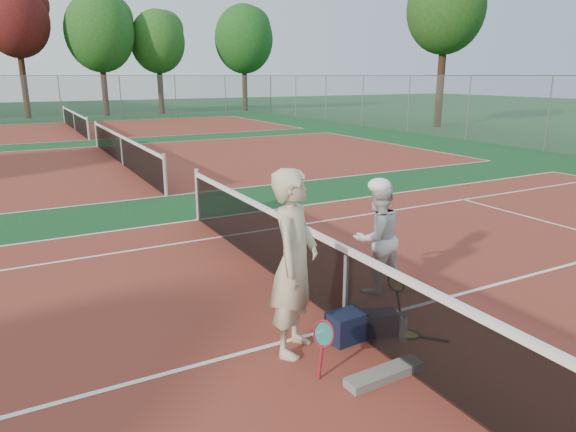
{
  "coord_description": "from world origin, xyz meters",
  "views": [
    {
      "loc": [
        -3.35,
        -4.71,
        2.97
      ],
      "look_at": [
        0.0,
        1.47,
        1.05
      ],
      "focal_mm": 32.0,
      "sensor_mm": 36.0,
      "label": 1
    }
  ],
  "objects": [
    {
      "name": "court_main",
      "position": [
        0.0,
        0.0,
        0.0
      ],
      "size": [
        23.77,
        10.97,
        0.01
      ],
      "primitive_type": "cube",
      "color": "maroon",
      "rests_on": "ground"
    },
    {
      "name": "tree_right_1",
      "position": [
        19.49,
        18.53,
        6.67
      ],
      "size": [
        4.44,
        4.44,
        9.26
      ],
      "color": "#382314",
      "rests_on": "ground"
    },
    {
      "name": "tree_back_maroon",
      "position": [
        -1.94,
        37.66,
        6.68
      ],
      "size": [
        4.43,
        4.43,
        9.27
      ],
      "color": "#382314",
      "rests_on": "ground"
    },
    {
      "name": "court_far_a",
      "position": [
        0.0,
        13.5,
        0.0
      ],
      "size": [
        23.77,
        10.97,
        0.01
      ],
      "primitive_type": "cube",
      "color": "maroon",
      "rests_on": "ground"
    },
    {
      "name": "sports_bag_purple",
      "position": [
        0.26,
        -0.38,
        0.14
      ],
      "size": [
        0.42,
        0.35,
        0.29
      ],
      "primitive_type": "cube",
      "rotation": [
        0.0,
        0.0,
        -0.34
      ],
      "color": "black",
      "rests_on": "ground"
    },
    {
      "name": "tree_back_5",
      "position": [
        15.31,
        37.71,
        5.99
      ],
      "size": [
        4.97,
        4.97,
        8.87
      ],
      "color": "#382314",
      "rests_on": "ground"
    },
    {
      "name": "player_a",
      "position": [
        -0.82,
        -0.2,
        1.03
      ],
      "size": [
        0.88,
        0.88,
        2.06
      ],
      "primitive_type": "imported",
      "rotation": [
        0.0,
        0.0,
        0.77
      ],
      "color": "#C3B897",
      "rests_on": "ground"
    },
    {
      "name": "ground",
      "position": [
        0.0,
        0.0,
        0.0
      ],
      "size": [
        130.0,
        130.0,
        0.0
      ],
      "primitive_type": "plane",
      "color": "#103D1B",
      "rests_on": "ground"
    },
    {
      "name": "net_cover_canvas",
      "position": [
        -0.29,
        -1.14,
        0.05
      ],
      "size": [
        0.91,
        0.25,
        0.1
      ],
      "primitive_type": "cube",
      "rotation": [
        0.0,
        0.0,
        0.04
      ],
      "color": "#64605A",
      "rests_on": "ground"
    },
    {
      "name": "net_main",
      "position": [
        0.0,
        0.0,
        0.51
      ],
      "size": [
        0.1,
        10.98,
        1.02
      ],
      "primitive_type": null,
      "color": "black",
      "rests_on": "ground"
    },
    {
      "name": "sports_bag_navy",
      "position": [
        -0.18,
        -0.3,
        0.17
      ],
      "size": [
        0.46,
        0.33,
        0.34
      ],
      "primitive_type": "cube",
      "rotation": [
        0.0,
        0.0,
        0.07
      ],
      "color": "black",
      "rests_on": "ground"
    },
    {
      "name": "racket_red",
      "position": [
        -0.81,
        -0.78,
        0.3
      ],
      "size": [
        0.27,
        0.31,
        0.59
      ],
      "primitive_type": null,
      "rotation": [
        0.0,
        0.0,
        0.53
      ],
      "color": "maroon",
      "rests_on": "ground"
    },
    {
      "name": "racket_spare",
      "position": [
        0.51,
        -0.56,
        0.01
      ],
      "size": [
        0.59,
        0.63,
        0.03
      ],
      "primitive_type": null,
      "rotation": [
        0.0,
        0.0,
        2.28
      ],
      "color": "black",
      "rests_on": "ground"
    },
    {
      "name": "racket_black_held",
      "position": [
        0.71,
        -0.07,
        0.29
      ],
      "size": [
        0.31,
        0.34,
        0.58
      ],
      "primitive_type": null,
      "rotation": [
        0.0,
        0.0,
        3.52
      ],
      "color": "black",
      "rests_on": "ground"
    },
    {
      "name": "net_far_b",
      "position": [
        0.0,
        27.0,
        0.51
      ],
      "size": [
        0.1,
        10.98,
        1.02
      ],
      "primitive_type": null,
      "color": "black",
      "rests_on": "ground"
    },
    {
      "name": "player_b",
      "position": [
        1.0,
        0.7,
        0.79
      ],
      "size": [
        0.77,
        0.6,
        1.58
      ],
      "primitive_type": "imported",
      "rotation": [
        0.0,
        0.0,
        3.15
      ],
      "color": "silver",
      "rests_on": "ground"
    },
    {
      "name": "court_far_b",
      "position": [
        0.0,
        27.0,
        0.0
      ],
      "size": [
        23.77,
        10.97,
        0.01
      ],
      "primitive_type": "cube",
      "color": "maroon",
      "rests_on": "ground"
    },
    {
      "name": "tree_back_4",
      "position": [
        7.93,
        37.85,
        5.58
      ],
      "size": [
        4.27,
        4.27,
        8.07
      ],
      "color": "#382314",
      "rests_on": "ground"
    },
    {
      "name": "net_far_a",
      "position": [
        0.0,
        13.5,
        0.51
      ],
      "size": [
        0.1,
        10.98,
        1.02
      ],
      "primitive_type": null,
      "color": "black",
      "rests_on": "ground"
    },
    {
      "name": "water_bottle",
      "position": [
        0.38,
        -0.64,
        0.15
      ],
      "size": [
        0.09,
        0.09,
        0.3
      ],
      "primitive_type": "cylinder",
      "color": "silver",
      "rests_on": "ground"
    },
    {
      "name": "tree_back_3",
      "position": [
        3.49,
        37.29,
        6.07
      ],
      "size": [
        5.0,
        5.0,
        8.97
      ],
      "color": "#382314",
      "rests_on": "ground"
    },
    {
      "name": "fence_back",
      "position": [
        0.0,
        34.0,
        1.5
      ],
      "size": [
        32.0,
        0.06,
        3.0
      ],
      "primitive_type": null,
      "color": "slate",
      "rests_on": "ground"
    }
  ]
}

